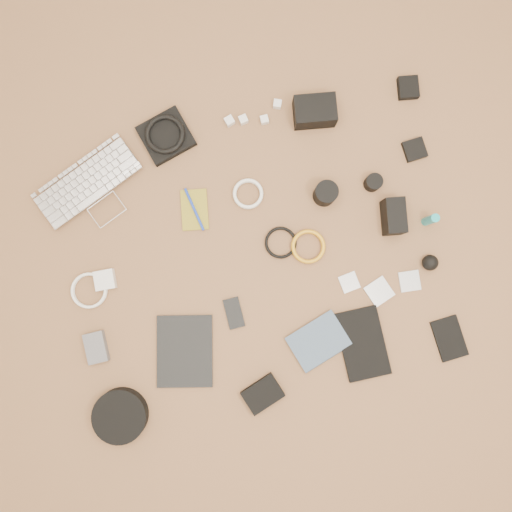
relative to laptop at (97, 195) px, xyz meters
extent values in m
cube|color=brown|center=(0.49, -0.33, -0.03)|extent=(4.00, 4.00, 0.04)
imported|color=silver|center=(0.00, 0.00, 0.00)|extent=(0.45, 0.39, 0.03)
cube|color=black|center=(0.28, 0.15, 0.00)|extent=(0.20, 0.20, 0.03)
torus|color=black|center=(0.28, 0.15, 0.02)|extent=(0.18, 0.18, 0.02)
cube|color=silver|center=(0.51, 0.16, 0.00)|extent=(0.04, 0.04, 0.03)
cube|color=silver|center=(0.56, 0.15, 0.00)|extent=(0.03, 0.03, 0.03)
cube|color=silver|center=(0.69, 0.18, 0.00)|extent=(0.04, 0.04, 0.03)
cube|color=silver|center=(0.63, 0.13, 0.00)|extent=(0.03, 0.03, 0.03)
cube|color=black|center=(0.81, 0.12, 0.03)|extent=(0.16, 0.12, 0.08)
cube|color=black|center=(1.16, 0.14, 0.00)|extent=(0.08, 0.09, 0.03)
cube|color=olive|center=(0.32, -0.12, -0.01)|extent=(0.11, 0.16, 0.01)
cylinder|color=#1633B3|center=(0.32, -0.12, 0.00)|extent=(0.04, 0.16, 0.01)
torus|color=white|center=(0.52, -0.11, -0.01)|extent=(0.11, 0.11, 0.01)
cylinder|color=black|center=(0.78, -0.17, 0.03)|extent=(0.10, 0.10, 0.09)
cylinder|color=black|center=(0.95, -0.17, 0.01)|extent=(0.07, 0.07, 0.05)
cube|color=black|center=(1.13, -0.08, -0.01)|extent=(0.08, 0.08, 0.02)
cube|color=silver|center=(-0.03, -0.30, 0.00)|extent=(0.07, 0.07, 0.03)
torus|color=white|center=(-0.09, -0.32, -0.01)|extent=(0.13, 0.13, 0.01)
torus|color=black|center=(0.59, -0.30, -0.01)|extent=(0.13, 0.13, 0.01)
torus|color=orange|center=(0.68, -0.34, -0.01)|extent=(0.15, 0.15, 0.01)
cube|color=black|center=(0.99, -0.30, 0.03)|extent=(0.08, 0.13, 0.09)
cylinder|color=teal|center=(1.11, -0.34, 0.04)|extent=(0.04, 0.04, 0.10)
cube|color=#57575C|center=(-0.11, -0.52, 0.00)|extent=(0.07, 0.11, 0.03)
cube|color=black|center=(0.19, -0.60, -0.01)|extent=(0.24, 0.28, 0.01)
cube|color=black|center=(0.38, -0.51, -0.01)|extent=(0.06, 0.11, 0.01)
cube|color=silver|center=(0.80, -0.49, -0.01)|extent=(0.07, 0.07, 0.01)
cube|color=silver|center=(0.89, -0.54, -0.01)|extent=(0.10, 0.10, 0.01)
cube|color=silver|center=(1.01, -0.53, -0.01)|extent=(0.08, 0.08, 0.01)
sphere|color=black|center=(1.08, -0.49, 0.01)|extent=(0.07, 0.07, 0.06)
cylinder|color=black|center=(-0.07, -0.76, 0.01)|extent=(0.20, 0.20, 0.05)
cube|color=black|center=(0.42, -0.80, 0.00)|extent=(0.15, 0.13, 0.03)
imported|color=#3F536B|center=(0.67, -0.73, -0.01)|extent=(0.23, 0.20, 0.02)
cube|color=black|center=(0.80, -0.71, -0.01)|extent=(0.15, 0.24, 0.02)
cube|color=black|center=(1.09, -0.76, -0.01)|extent=(0.11, 0.15, 0.01)
camera|label=1|loc=(0.48, -0.43, 1.73)|focal=35.00mm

